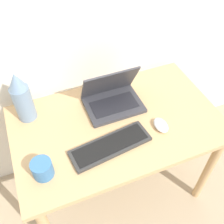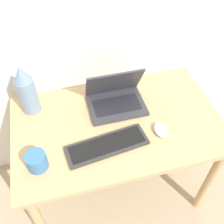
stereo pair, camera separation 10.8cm
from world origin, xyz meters
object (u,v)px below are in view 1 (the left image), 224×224
(keyboard, at_px, (111,146))
(vase, at_px, (22,97))
(mouse, at_px, (161,125))
(laptop, at_px, (112,97))
(mug, at_px, (42,169))

(keyboard, bearing_deg, vase, 133.99)
(keyboard, relative_size, mouse, 4.02)
(keyboard, height_order, mouse, mouse)
(laptop, bearing_deg, mouse, -56.43)
(keyboard, xyz_separation_m, mouse, (0.29, 0.02, 0.01))
(mouse, bearing_deg, laptop, 123.57)
(mouse, distance_m, mug, 0.62)
(laptop, distance_m, vase, 0.47)
(keyboard, height_order, vase, vase)
(laptop, bearing_deg, keyboard, -113.21)
(vase, bearing_deg, laptop, -9.63)
(keyboard, bearing_deg, mouse, 3.48)
(mouse, distance_m, vase, 0.72)
(mug, bearing_deg, vase, 90.94)
(keyboard, relative_size, vase, 1.41)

